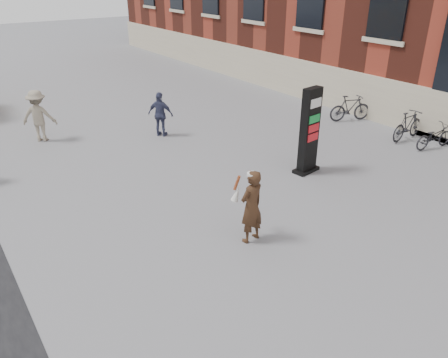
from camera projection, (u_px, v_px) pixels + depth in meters
ground at (253, 235)px, 10.36m from camera, size 100.00×100.00×0.00m
info_pylon at (309, 131)px, 13.02m from camera, size 0.89×0.52×2.63m
woman at (251, 206)px, 9.78m from camera, size 0.73×0.68×1.77m
pedestrian_b at (39, 116)px, 15.62m from camera, size 1.39×1.23×1.86m
pedestrian_c at (161, 114)px, 16.11m from camera, size 0.92×1.01×1.66m
bike_4 at (434, 136)px, 15.16m from camera, size 1.71×0.82×0.86m
bike_5 at (408, 125)px, 15.89m from camera, size 1.80×0.58×1.07m
bike_7 at (350, 108)px, 17.86m from camera, size 1.83×1.11×1.06m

